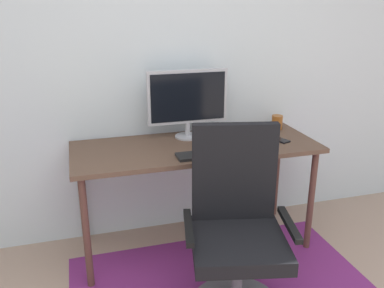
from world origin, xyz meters
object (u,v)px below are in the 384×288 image
at_px(coffee_cup, 277,122).
at_px(office_chair, 236,238).
at_px(monitor, 188,99).
at_px(keyboard, 211,154).
at_px(desk, 196,155).
at_px(cell_phone, 280,140).
at_px(computer_mouse, 258,149).

height_order(coffee_cup, office_chair, office_chair).
relative_size(monitor, keyboard, 1.31).
relative_size(keyboard, office_chair, 0.41).
xyz_separation_m(desk, monitor, (-0.01, 0.17, 0.35)).
relative_size(desk, office_chair, 1.55).
distance_m(desk, coffee_cup, 0.72).
xyz_separation_m(monitor, office_chair, (0.05, -0.83, -0.61)).
bearing_deg(monitor, keyboard, -84.12).
relative_size(keyboard, cell_phone, 3.07).
bearing_deg(computer_mouse, desk, 146.56).
distance_m(monitor, keyboard, 0.47).
xyz_separation_m(desk, keyboard, (0.03, -0.21, 0.08)).
distance_m(computer_mouse, cell_phone, 0.28).
relative_size(desk, monitor, 2.91).
bearing_deg(keyboard, coffee_cup, 30.84).
xyz_separation_m(keyboard, coffee_cup, (0.66, 0.39, 0.04)).
bearing_deg(computer_mouse, monitor, 131.39).
xyz_separation_m(computer_mouse, office_chair, (-0.31, -0.42, -0.35)).
bearing_deg(coffee_cup, office_chair, -127.94).
xyz_separation_m(computer_mouse, coffee_cup, (0.34, 0.41, 0.04)).
height_order(monitor, cell_phone, monitor).
xyz_separation_m(cell_phone, office_chair, (-0.54, -0.58, -0.34)).
distance_m(monitor, office_chair, 1.03).
xyz_separation_m(monitor, coffee_cup, (0.70, 0.00, -0.22)).
bearing_deg(office_chair, coffee_cup, 64.83).
xyz_separation_m(monitor, cell_phone, (0.59, -0.25, -0.27)).
bearing_deg(coffee_cup, monitor, -179.71).
distance_m(keyboard, cell_phone, 0.57).
relative_size(computer_mouse, office_chair, 0.10).
bearing_deg(monitor, computer_mouse, -48.61).
xyz_separation_m(keyboard, cell_phone, (0.55, 0.14, -0.00)).
bearing_deg(keyboard, monitor, 95.88).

